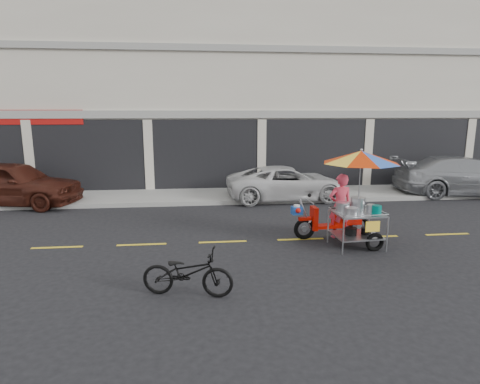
{
  "coord_description": "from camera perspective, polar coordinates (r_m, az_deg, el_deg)",
  "views": [
    {
      "loc": [
        -2.58,
        -9.61,
        3.23
      ],
      "look_at": [
        -1.5,
        0.6,
        1.15
      ],
      "focal_mm": 30.0,
      "sensor_mm": 36.0,
      "label": 1
    }
  ],
  "objects": [
    {
      "name": "silver_pickup",
      "position": [
        17.76,
        29.23,
        1.98
      ],
      "size": [
        5.42,
        2.71,
        1.51
      ],
      "primitive_type": "imported",
      "rotation": [
        0.0,
        0.0,
        1.45
      ],
      "color": "#96989C",
      "rests_on": "ground"
    },
    {
      "name": "ground",
      "position": [
        10.46,
        8.61,
        -6.67
      ],
      "size": [
        90.0,
        90.0,
        0.0
      ],
      "primitive_type": "plane",
      "color": "black"
    },
    {
      "name": "sidewalk",
      "position": [
        15.65,
        3.58,
        -0.2
      ],
      "size": [
        45.0,
        3.0,
        0.15
      ],
      "primitive_type": "cube",
      "color": "gray",
      "rests_on": "ground"
    },
    {
      "name": "shophouse_block",
      "position": [
        20.93,
        9.2,
        14.07
      ],
      "size": [
        36.0,
        8.11,
        10.4
      ],
      "color": "beige",
      "rests_on": "ground"
    },
    {
      "name": "maroon_sedan",
      "position": [
        15.86,
        -29.67,
        1.06
      ],
      "size": [
        4.86,
        2.71,
        1.56
      ],
      "primitive_type": "imported",
      "rotation": [
        0.0,
        0.0,
        1.37
      ],
      "color": "#3D1810",
      "rests_on": "ground"
    },
    {
      "name": "centerline",
      "position": [
        10.46,
        8.61,
        -6.65
      ],
      "size": [
        42.0,
        0.1,
        0.01
      ],
      "primitive_type": "cube",
      "color": "gold",
      "rests_on": "ground"
    },
    {
      "name": "near_bicycle",
      "position": [
        7.27,
        -7.47,
        -11.3
      ],
      "size": [
        1.72,
        0.92,
        0.86
      ],
      "primitive_type": "imported",
      "rotation": [
        0.0,
        0.0,
        1.35
      ],
      "color": "black",
      "rests_on": "ground"
    },
    {
      "name": "white_pickup",
      "position": [
        14.89,
        6.7,
        1.28
      ],
      "size": [
        4.54,
        2.24,
        1.24
      ],
      "primitive_type": "imported",
      "rotation": [
        0.0,
        0.0,
        1.61
      ],
      "color": "silver",
      "rests_on": "ground"
    },
    {
      "name": "food_vendor_rig",
      "position": [
        10.09,
        15.63,
        1.11
      ],
      "size": [
        2.45,
        1.93,
        2.38
      ],
      "rotation": [
        0.0,
        0.0,
        0.07
      ],
      "color": "black",
      "rests_on": "ground"
    }
  ]
}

